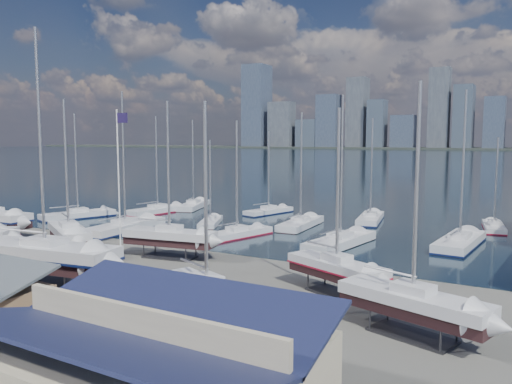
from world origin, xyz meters
The scene contains 27 objects.
ground centered at (0.00, -10.00, 0.00)m, with size 1400.00×1400.00×0.00m, color #605E59.
water centered at (0.00, 300.00, -0.15)m, with size 1400.00×600.00×0.40m, color #1A303C.
far_shore centered at (0.00, 560.00, 1.10)m, with size 1400.00×80.00×2.20m, color #2D332D.
skyline centered at (-7.83, 553.76, 39.09)m, with size 639.14×43.80×107.69m.
shed_blue centered at (16.00, -26.00, 2.42)m, with size 13.65×9.45×4.71m.
sailboat_cradle_2 centered at (-10.35, -7.58, 2.02)m, with size 9.10×6.68×14.85m.
sailboat_cradle_3 centered at (-3.48, -15.50, 2.24)m, with size 12.43×5.13×19.23m.
sailboat_cradle_4 centered at (-0.76, -4.06, 2.00)m, with size 9.14×3.87×14.57m.
sailboat_cradle_5 centered at (12.03, -16.12, 1.93)m, with size 8.33×5.14×13.27m.
sailboat_cradle_6 centered at (16.84, -6.99, 1.93)m, with size 8.30×5.17×13.24m.
sailboat_cradle_7 centered at (23.27, -12.16, 1.98)m, with size 8.92×4.81×14.17m.
sailboat_moored_0 centered at (-27.16, 7.95, 0.31)m, with size 6.08×10.61×15.31m.
sailboat_moored_1 centered at (-20.41, 17.00, 0.31)m, with size 4.39×10.47×15.18m.
sailboat_moored_2 centered at (-19.06, 24.14, 0.32)m, with size 5.78×10.18×14.83m.
sailboat_moored_3 centered at (-14.10, 3.83, 0.31)m, with size 3.96×11.87×17.48m.
sailboat_moored_4 centered at (-7.78, 12.71, 0.33)m, with size 5.19×7.80×11.51m.
sailboat_moored_5 centered at (-5.69, 24.79, 0.31)m, with size 4.54×8.96×12.90m.
sailboat_moored_6 centered at (-0.30, 7.19, 0.31)m, with size 4.83×9.56×13.77m.
sailboat_moored_7 centered at (3.22, 16.74, 0.32)m, with size 3.41×10.13×15.06m.
sailboat_moored_8 centered at (9.62, 25.23, 0.31)m, with size 4.36×10.02×14.50m.
sailboat_moored_9 centered at (11.46, 8.56, 0.32)m, with size 4.51×11.09×16.26m.
sailboat_moored_10 centered at (22.29, 14.39, 0.31)m, with size 4.08×11.46×16.79m.
sailboat_moored_11 centered at (24.56, 26.78, 0.31)m, with size 3.43×8.16×11.82m.
car_b centered at (-1.25, -18.56, 0.65)m, with size 1.38×3.97×1.31m, color gray.
car_c centered at (3.63, -18.23, 0.79)m, with size 2.61×5.66×1.57m, color gray.
car_d centered at (7.98, -18.52, 0.79)m, with size 2.20×5.42×1.57m, color gray.
flagpole centered at (-0.27, -10.73, 7.83)m, with size 1.18×0.12×13.43m.
Camera 1 is at (29.03, -40.01, 11.04)m, focal length 35.00 mm.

